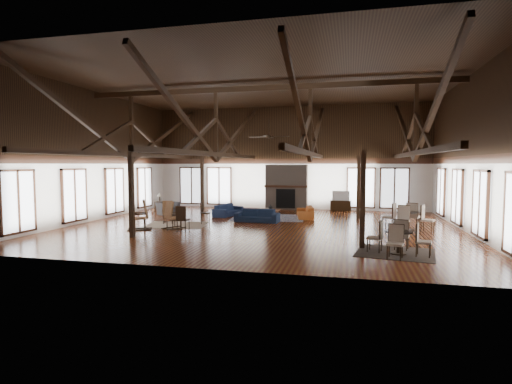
% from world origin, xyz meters
% --- Properties ---
extents(floor, '(16.00, 16.00, 0.00)m').
position_xyz_m(floor, '(0.00, 0.00, 0.00)').
color(floor, brown).
rests_on(floor, ground).
extents(ceiling, '(16.00, 14.00, 0.02)m').
position_xyz_m(ceiling, '(0.00, 0.00, 6.00)').
color(ceiling, black).
rests_on(ceiling, wall_back).
extents(wall_back, '(16.00, 0.02, 6.00)m').
position_xyz_m(wall_back, '(0.00, 7.00, 3.00)').
color(wall_back, white).
rests_on(wall_back, floor).
extents(wall_front, '(16.00, 0.02, 6.00)m').
position_xyz_m(wall_front, '(0.00, -7.00, 3.00)').
color(wall_front, white).
rests_on(wall_front, floor).
extents(wall_left, '(0.02, 14.00, 6.00)m').
position_xyz_m(wall_left, '(-8.00, 0.00, 3.00)').
color(wall_left, white).
rests_on(wall_left, floor).
extents(wall_right, '(0.02, 14.00, 6.00)m').
position_xyz_m(wall_right, '(8.00, 0.00, 3.00)').
color(wall_right, white).
rests_on(wall_right, floor).
extents(roof_truss, '(15.60, 14.07, 3.14)m').
position_xyz_m(roof_truss, '(0.00, 0.00, 4.03)').
color(roof_truss, black).
rests_on(roof_truss, wall_back).
extents(post_grid, '(8.16, 7.16, 3.05)m').
position_xyz_m(post_grid, '(0.00, 0.00, 1.52)').
color(post_grid, black).
rests_on(post_grid, floor).
extents(fireplace, '(2.50, 0.69, 2.60)m').
position_xyz_m(fireplace, '(0.00, 6.67, 1.29)').
color(fireplace, '#77675B').
rests_on(fireplace, floor).
extents(ceiling_fan, '(1.60, 1.60, 0.75)m').
position_xyz_m(ceiling_fan, '(0.50, -1.00, 3.73)').
color(ceiling_fan, black).
rests_on(ceiling_fan, roof_truss).
extents(sofa_navy_front, '(2.04, 0.89, 0.58)m').
position_xyz_m(sofa_navy_front, '(-0.50, 1.29, 0.29)').
color(sofa_navy_front, '#142038').
rests_on(sofa_navy_front, floor).
extents(sofa_navy_left, '(2.10, 1.16, 0.58)m').
position_xyz_m(sofa_navy_left, '(-2.46, 3.15, 0.29)').
color(sofa_navy_left, '#172241').
rests_on(sofa_navy_left, floor).
extents(sofa_orange, '(2.00, 1.07, 0.55)m').
position_xyz_m(sofa_orange, '(1.48, 3.21, 0.28)').
color(sofa_orange, '#BC5E24').
rests_on(sofa_orange, floor).
extents(coffee_table, '(1.23, 0.90, 0.43)m').
position_xyz_m(coffee_table, '(-0.31, 2.87, 0.37)').
color(coffee_table, brown).
rests_on(coffee_table, floor).
extents(vase, '(0.26, 0.26, 0.21)m').
position_xyz_m(vase, '(-0.20, 2.89, 0.53)').
color(vase, '#B2B2B2').
rests_on(vase, coffee_table).
extents(armchair, '(1.27, 1.31, 0.65)m').
position_xyz_m(armchair, '(-5.64, 2.78, 0.32)').
color(armchair, '#2E2E31').
rests_on(armchair, floor).
extents(side_table_lamp, '(0.42, 0.42, 1.08)m').
position_xyz_m(side_table_lamp, '(-6.66, 3.89, 0.41)').
color(side_table_lamp, black).
rests_on(side_table_lamp, floor).
extents(rocking_chair_a, '(0.69, 0.88, 1.01)m').
position_xyz_m(rocking_chair_a, '(-4.32, 0.04, 0.47)').
color(rocking_chair_a, olive).
rests_on(rocking_chair_a, floor).
extents(rocking_chair_b, '(0.86, 1.00, 1.14)m').
position_xyz_m(rocking_chair_b, '(-3.44, -1.44, 0.54)').
color(rocking_chair_b, olive).
rests_on(rocking_chair_b, floor).
extents(rocking_chair_c, '(1.06, 0.84, 1.21)m').
position_xyz_m(rocking_chair_c, '(-4.49, -1.89, 0.57)').
color(rocking_chair_c, olive).
rests_on(rocking_chair_c, floor).
extents(side_chair_a, '(0.56, 0.56, 1.04)m').
position_xyz_m(side_chair_a, '(-2.71, 0.23, 0.60)').
color(side_chair_a, black).
rests_on(side_chair_a, floor).
extents(side_chair_b, '(0.44, 0.44, 1.01)m').
position_xyz_m(side_chair_b, '(-2.74, -1.97, 0.59)').
color(side_chair_b, black).
rests_on(side_chair_b, floor).
extents(cafe_table_near, '(1.85, 1.85, 0.95)m').
position_xyz_m(cafe_table_near, '(5.01, -4.13, 0.47)').
color(cafe_table_near, black).
rests_on(cafe_table_near, floor).
extents(cafe_table_far, '(2.00, 2.00, 1.04)m').
position_xyz_m(cafe_table_far, '(5.87, 0.44, 0.52)').
color(cafe_table_far, black).
rests_on(cafe_table_far, floor).
extents(cup_near, '(0.12, 0.12, 0.09)m').
position_xyz_m(cup_near, '(5.10, -4.05, 0.73)').
color(cup_near, '#B2B2B2').
rests_on(cup_near, cafe_table_near).
extents(cup_far, '(0.14, 0.14, 0.10)m').
position_xyz_m(cup_far, '(5.80, 0.53, 0.80)').
color(cup_far, '#B2B2B2').
rests_on(cup_far, cafe_table_far).
extents(tv_console, '(1.14, 0.43, 0.57)m').
position_xyz_m(tv_console, '(3.10, 6.75, 0.29)').
color(tv_console, black).
rests_on(tv_console, floor).
extents(television, '(0.96, 0.18, 0.55)m').
position_xyz_m(television, '(3.11, 6.75, 0.85)').
color(television, '#B2B2B2').
rests_on(television, tv_console).
extents(rug_tan, '(2.85, 2.40, 0.01)m').
position_xyz_m(rug_tan, '(-3.70, -0.45, 0.01)').
color(rug_tan, tan).
rests_on(rug_tan, floor).
extents(rug_navy, '(3.71, 2.94, 0.01)m').
position_xyz_m(rug_navy, '(-0.30, 2.79, 0.01)').
color(rug_navy, '#161940').
rests_on(rug_navy, floor).
extents(rug_dark, '(2.49, 2.33, 0.01)m').
position_xyz_m(rug_dark, '(4.95, -3.97, 0.01)').
color(rug_dark, black).
rests_on(rug_dark, floor).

